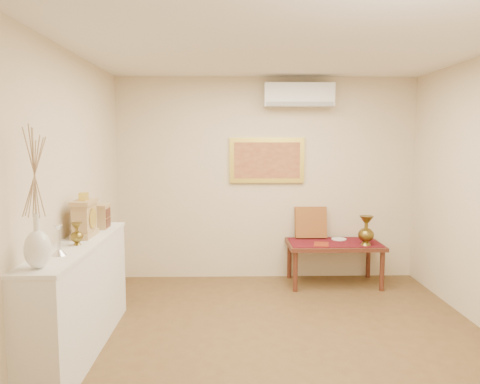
{
  "coord_description": "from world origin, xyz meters",
  "views": [
    {
      "loc": [
        -0.5,
        -4.02,
        1.86
      ],
      "look_at": [
        -0.38,
        1.15,
        1.29
      ],
      "focal_mm": 35.0,
      "sensor_mm": 36.0,
      "label": 1
    }
  ],
  "objects_px": {
    "display_ledge": "(80,297)",
    "mantel_clock": "(85,218)",
    "white_vase": "(35,199)",
    "low_table": "(334,248)",
    "brass_urn_tall": "(366,227)",
    "wooden_chest": "(101,216)"
  },
  "relations": [
    {
      "from": "white_vase",
      "to": "display_ledge",
      "type": "xyz_separation_m",
      "value": [
        0.0,
        0.83,
        -0.98
      ]
    },
    {
      "from": "brass_urn_tall",
      "to": "display_ledge",
      "type": "xyz_separation_m",
      "value": [
        -3.03,
        -1.7,
        -0.29
      ]
    },
    {
      "from": "display_ledge",
      "to": "mantel_clock",
      "type": "relative_size",
      "value": 4.93
    },
    {
      "from": "white_vase",
      "to": "wooden_chest",
      "type": "xyz_separation_m",
      "value": [
        0.03,
        1.49,
        -0.36
      ]
    },
    {
      "from": "white_vase",
      "to": "brass_urn_tall",
      "type": "xyz_separation_m",
      "value": [
        3.04,
        2.53,
        -0.68
      ]
    },
    {
      "from": "brass_urn_tall",
      "to": "low_table",
      "type": "relative_size",
      "value": 0.38
    },
    {
      "from": "display_ledge",
      "to": "mantel_clock",
      "type": "height_order",
      "value": "mantel_clock"
    },
    {
      "from": "white_vase",
      "to": "low_table",
      "type": "bearing_deg",
      "value": 45.38
    },
    {
      "from": "brass_urn_tall",
      "to": "wooden_chest",
      "type": "xyz_separation_m",
      "value": [
        -3.01,
        -1.04,
        0.32
      ]
    },
    {
      "from": "brass_urn_tall",
      "to": "low_table",
      "type": "bearing_deg",
      "value": 152.78
    },
    {
      "from": "brass_urn_tall",
      "to": "low_table",
      "type": "height_order",
      "value": "brass_urn_tall"
    },
    {
      "from": "wooden_chest",
      "to": "low_table",
      "type": "relative_size",
      "value": 0.2
    },
    {
      "from": "white_vase",
      "to": "brass_urn_tall",
      "type": "bearing_deg",
      "value": 39.8
    },
    {
      "from": "brass_urn_tall",
      "to": "mantel_clock",
      "type": "bearing_deg",
      "value": -154.43
    },
    {
      "from": "low_table",
      "to": "white_vase",
      "type": "bearing_deg",
      "value": -134.62
    },
    {
      "from": "wooden_chest",
      "to": "low_table",
      "type": "bearing_deg",
      "value": 24.82
    },
    {
      "from": "mantel_clock",
      "to": "low_table",
      "type": "height_order",
      "value": "mantel_clock"
    },
    {
      "from": "white_vase",
      "to": "wooden_chest",
      "type": "distance_m",
      "value": 1.53
    },
    {
      "from": "white_vase",
      "to": "low_table",
      "type": "xyz_separation_m",
      "value": [
        2.68,
        2.71,
        -0.98
      ]
    },
    {
      "from": "mantel_clock",
      "to": "brass_urn_tall",
      "type": "bearing_deg",
      "value": 25.57
    },
    {
      "from": "display_ledge",
      "to": "mantel_clock",
      "type": "distance_m",
      "value": 0.71
    },
    {
      "from": "brass_urn_tall",
      "to": "mantel_clock",
      "type": "distance_m",
      "value": 3.39
    }
  ]
}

